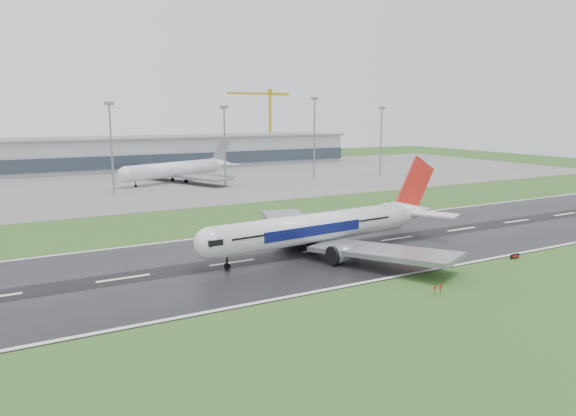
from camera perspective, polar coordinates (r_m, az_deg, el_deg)
ground at (r=111.12m, az=3.59°, el=-4.45°), size 520.00×520.00×0.00m
runway at (r=111.11m, az=3.59°, el=-4.42°), size 400.00×45.00×0.10m
apron at (r=224.85m, az=-13.92°, el=2.68°), size 400.00×130.00×0.08m
terminal at (r=282.20m, az=-17.24°, el=5.50°), size 240.00×36.00×15.00m
main_airliner at (r=108.60m, az=4.47°, el=-0.04°), size 63.53×60.96×17.43m
parked_airliner at (r=222.06m, az=-11.62°, el=4.89°), size 73.31×71.08×16.89m
tower_crane at (r=326.81m, az=-1.90°, el=8.86°), size 42.13×5.77×41.76m
runway_sign at (r=112.83m, az=22.89°, el=-4.74°), size 2.27×0.94×1.04m
floodmast_2 at (r=194.36m, az=-18.18°, el=5.83°), size 0.64×0.64×30.23m
floodmast_3 at (r=206.45m, az=-6.71°, el=6.34°), size 0.64×0.64×29.21m
floodmast_4 at (r=224.65m, az=2.80°, el=7.16°), size 0.64×0.64×32.87m
floodmast_5 at (r=245.07m, az=9.81°, el=6.85°), size 0.64×0.64×29.27m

